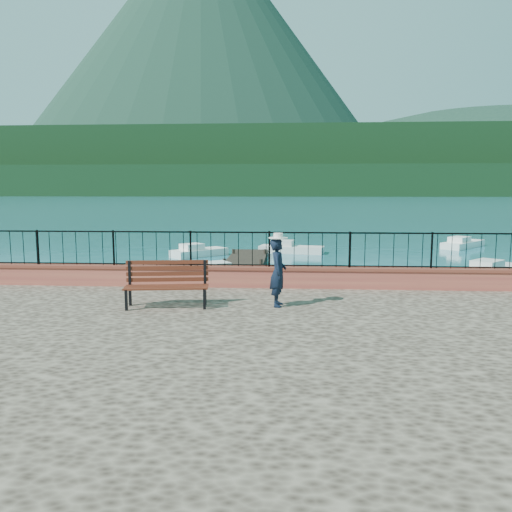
# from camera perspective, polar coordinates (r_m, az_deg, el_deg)

# --- Properties ---
(ground) EXTENTS (2000.00, 2000.00, 0.00)m
(ground) POSITION_cam_1_polar(r_m,az_deg,el_deg) (10.71, 2.35, -13.77)
(ground) COLOR #19596B
(ground) RESTS_ON ground
(parapet) EXTENTS (28.00, 0.46, 0.58)m
(parapet) POSITION_cam_1_polar(r_m,az_deg,el_deg) (13.88, 2.76, -2.41)
(parapet) COLOR #BB6043
(parapet) RESTS_ON promenade
(railing) EXTENTS (27.00, 0.05, 0.95)m
(railing) POSITION_cam_1_polar(r_m,az_deg,el_deg) (13.77, 2.78, 0.73)
(railing) COLOR black
(railing) RESTS_ON parapet
(dock) EXTENTS (2.00, 16.00, 0.30)m
(dock) POSITION_cam_1_polar(r_m,az_deg,el_deg) (22.40, -2.01, -2.05)
(dock) COLOR #2D231C
(dock) RESTS_ON ground
(far_forest) EXTENTS (900.00, 60.00, 18.00)m
(far_forest) POSITION_cam_1_polar(r_m,az_deg,el_deg) (310.01, 3.75, 8.52)
(far_forest) COLOR black
(far_forest) RESTS_ON ground
(foothills) EXTENTS (900.00, 120.00, 44.00)m
(foothills) POSITION_cam_1_polar(r_m,az_deg,el_deg) (370.41, 3.78, 10.38)
(foothills) COLOR black
(foothills) RESTS_ON ground
(volcano) EXTENTS (560.00, 560.00, 380.00)m
(volcano) POSITION_cam_1_polar(r_m,az_deg,el_deg) (743.74, -6.12, 22.05)
(volcano) COLOR #142D23
(volcano) RESTS_ON ground
(companion_hill) EXTENTS (448.00, 384.00, 180.00)m
(companion_hill) POSITION_cam_1_polar(r_m,az_deg,el_deg) (610.88, 25.01, 6.53)
(companion_hill) COLOR #142D23
(companion_hill) RESTS_ON ground
(park_bench) EXTENTS (1.97, 0.87, 1.06)m
(park_bench) POSITION_cam_1_polar(r_m,az_deg,el_deg) (11.72, -10.15, -4.26)
(park_bench) COLOR black
(park_bench) RESTS_ON promenade
(person) EXTENTS (0.39, 0.59, 1.59)m
(person) POSITION_cam_1_polar(r_m,az_deg,el_deg) (11.57, 2.53, -1.89)
(person) COLOR black
(person) RESTS_ON promenade
(hat) EXTENTS (0.44, 0.44, 0.12)m
(hat) POSITION_cam_1_polar(r_m,az_deg,el_deg) (11.46, 2.56, 2.33)
(hat) COLOR white
(hat) RESTS_ON person
(boat_0) EXTENTS (3.54, 2.87, 0.80)m
(boat_0) POSITION_cam_1_polar(r_m,az_deg,el_deg) (21.96, -3.51, -1.59)
(boat_0) COLOR silver
(boat_0) RESTS_ON ground
(boat_1) EXTENTS (3.54, 2.33, 0.80)m
(boat_1) POSITION_cam_1_polar(r_m,az_deg,el_deg) (19.47, 7.39, -2.82)
(boat_1) COLOR silver
(boat_1) RESTS_ON ground
(boat_2) EXTENTS (3.67, 3.75, 0.80)m
(boat_2) POSITION_cam_1_polar(r_m,az_deg,el_deg) (25.14, 25.42, -1.15)
(boat_2) COLOR silver
(boat_2) RESTS_ON ground
(boat_3) EXTENTS (3.31, 3.25, 0.80)m
(boat_3) POSITION_cam_1_polar(r_m,az_deg,el_deg) (29.55, -6.51, 0.75)
(boat_3) COLOR white
(boat_3) RESTS_ON ground
(boat_4) EXTENTS (4.12, 2.09, 0.80)m
(boat_4) POSITION_cam_1_polar(r_m,az_deg,el_deg) (31.04, 4.07, 1.10)
(boat_4) COLOR silver
(boat_4) RESTS_ON ground
(boat_5) EXTENTS (3.75, 3.99, 0.80)m
(boat_5) POSITION_cam_1_polar(r_m,az_deg,el_deg) (36.62, 22.59, 1.53)
(boat_5) COLOR white
(boat_5) RESTS_ON ground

